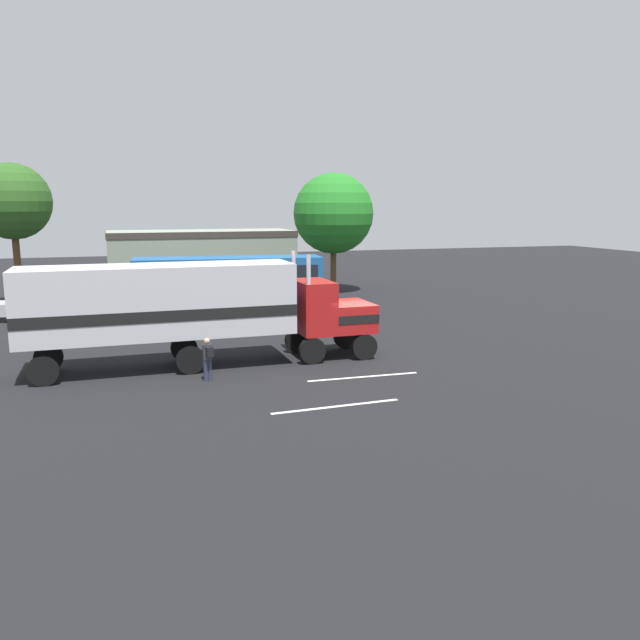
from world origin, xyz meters
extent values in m
plane|color=black|center=(0.00, 0.00, 0.00)|extent=(120.00, 120.00, 0.00)
cube|color=silver|center=(-0.79, -3.50, 0.01)|extent=(4.40, 0.25, 0.01)
cube|color=silver|center=(-2.93, -6.57, 0.01)|extent=(4.40, 0.34, 0.01)
cube|color=#B21919|center=(-0.06, 0.17, 1.70)|extent=(1.84, 2.53, 1.20)
cube|color=#B21919|center=(-1.66, 0.15, 2.20)|extent=(1.44, 2.52, 2.20)
cube|color=silver|center=(0.88, 0.19, 1.70)|extent=(0.11, 2.10, 1.08)
cube|color=black|center=(-0.06, 0.17, 1.76)|extent=(1.84, 2.57, 0.36)
cylinder|color=silver|center=(-2.23, 1.24, 2.80)|extent=(0.18, 0.18, 3.40)
cylinder|color=silver|center=(-2.19, -0.96, 2.80)|extent=(0.18, 0.18, 3.40)
cube|color=silver|center=(-8.01, 0.06, 2.75)|extent=(10.54, 2.75, 2.80)
cube|color=black|center=(-8.01, 0.06, 2.33)|extent=(10.54, 2.79, 0.44)
cylinder|color=silver|center=(-1.26, 1.46, 0.95)|extent=(1.31, 0.66, 0.64)
cylinder|color=black|center=(0.22, 1.28, 0.55)|extent=(1.10, 0.32, 1.10)
cylinder|color=black|center=(0.26, -0.92, 0.55)|extent=(1.10, 0.32, 1.10)
cylinder|color=black|center=(-2.08, 1.24, 0.55)|extent=(1.10, 0.32, 1.10)
cylinder|color=black|center=(-2.04, -0.95, 0.55)|extent=(1.10, 0.32, 1.10)
cylinder|color=black|center=(-7.02, 1.17, 0.55)|extent=(1.10, 0.32, 1.10)
cylinder|color=black|center=(-6.99, -1.03, 0.55)|extent=(1.10, 0.32, 1.10)
cylinder|color=black|center=(-12.27, 1.10, 0.55)|extent=(1.10, 0.32, 1.10)
cylinder|color=black|center=(-12.24, -1.10, 0.55)|extent=(1.10, 0.32, 1.10)
cylinder|color=#2D3347|center=(-6.56, -2.26, 0.41)|extent=(0.18, 0.18, 0.82)
cylinder|color=#2D3347|center=(-6.42, -2.21, 0.41)|extent=(0.18, 0.18, 0.82)
cylinder|color=#333338|center=(-6.49, -2.24, 1.11)|extent=(0.34, 0.34, 0.58)
sphere|color=tan|center=(-6.49, -2.24, 1.51)|extent=(0.23, 0.23, 0.23)
cube|color=black|center=(-6.42, -2.43, 1.14)|extent=(0.30, 0.24, 0.36)
cube|color=#1E5999|center=(-3.30, 12.07, 1.95)|extent=(11.20, 3.66, 2.90)
cube|color=black|center=(-3.30, 12.07, 2.53)|extent=(10.55, 3.63, 0.90)
cylinder|color=black|center=(0.89, 12.77, 0.50)|extent=(1.02, 0.38, 1.00)
cylinder|color=black|center=(0.66, 10.53, 0.50)|extent=(1.02, 0.38, 1.00)
cylinder|color=black|center=(-6.87, 13.56, 0.50)|extent=(1.02, 0.38, 1.00)
cylinder|color=black|center=(-7.10, 11.32, 0.50)|extent=(1.02, 0.38, 1.00)
cube|color=#B7B7BC|center=(-14.22, 13.54, 0.67)|extent=(4.64, 2.50, 0.70)
cube|color=#1E232D|center=(-14.03, 13.50, 1.29)|extent=(2.34, 1.98, 0.55)
cylinder|color=black|center=(-15.83, 13.01, 0.32)|extent=(0.67, 0.32, 0.64)
cylinder|color=black|center=(-15.57, 14.55, 0.32)|extent=(0.67, 0.32, 0.64)
cylinder|color=black|center=(-12.87, 12.52, 0.32)|extent=(0.67, 0.32, 0.64)
cylinder|color=black|center=(-12.62, 14.06, 0.32)|extent=(0.67, 0.32, 0.64)
cylinder|color=brown|center=(5.82, 19.60, 1.87)|extent=(0.44, 0.44, 3.75)
sphere|color=#247B24|center=(5.82, 19.60, 5.83)|extent=(5.94, 5.94, 5.94)
cylinder|color=brown|center=(-15.73, 19.25, 2.50)|extent=(0.44, 0.44, 4.99)
sphere|color=#2C591E|center=(-15.73, 19.25, 6.68)|extent=(4.81, 4.81, 4.81)
cube|color=gray|center=(-2.75, 29.46, 2.15)|extent=(15.45, 6.22, 4.31)
cube|color=#3F3833|center=(-2.75, 29.46, 4.06)|extent=(15.55, 6.32, 0.50)
camera|label=1|loc=(-9.30, -25.03, 6.44)|focal=35.27mm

